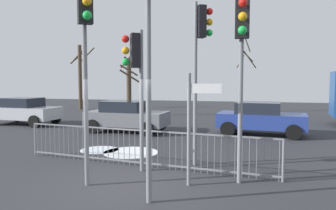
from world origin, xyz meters
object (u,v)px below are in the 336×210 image
Objects in this scene: traffic_light_mid_left at (242,47)px; car_silver_mid at (24,111)px; traffic_light_foreground_right at (152,15)px; bare_tree_left at (80,75)px; bare_tree_centre at (130,84)px; traffic_light_rear_left at (85,36)px; car_grey_trailing at (126,116)px; traffic_light_rear_right at (200,47)px; direction_sign_post at (192,123)px; traffic_light_mid_right at (136,68)px; car_blue_near at (260,118)px; bare_tree_right at (242,75)px.

traffic_light_mid_left is 14.41m from car_silver_mid.
traffic_light_foreground_right reaches higher than traffic_light_mid_left.
traffic_light_mid_left is 21.52m from bare_tree_left.
traffic_light_rear_left is at bearing -74.23° from bare_tree_centre.
traffic_light_rear_right is at bearing -46.76° from car_grey_trailing.
bare_tree_left is (-1.35, 9.08, 2.04)m from car_silver_mid.
traffic_light_rear_left reaches higher than traffic_light_mid_left.
traffic_light_rear_left is 3.11m from direction_sign_post.
traffic_light_mid_left is at bearing -130.16° from traffic_light_mid_right.
traffic_light_mid_right is 0.97× the size of car_grey_trailing.
car_silver_mid is (-12.53, 0.59, 0.00)m from car_blue_near.
traffic_light_mid_right is 11.84m from car_silver_mid.
car_silver_mid is at bearing 174.22° from car_grey_trailing.
car_blue_near is 0.76× the size of bare_tree_left.
traffic_light_rear_left is at bearing -164.49° from direction_sign_post.
bare_tree_left is (-13.88, 9.68, 2.04)m from car_blue_near.
bare_tree_right is at bearing 44.26° from car_silver_mid.
traffic_light_mid_right is (-1.09, 2.20, -0.95)m from traffic_light_foreground_right.
traffic_light_mid_right is at bearing -98.89° from bare_tree_right.
traffic_light_foreground_right is 2.40m from traffic_light_mid_left.
bare_tree_centre is (-4.67, 12.67, -0.61)m from traffic_light_mid_right.
traffic_light_mid_right is at bearing -110.42° from car_blue_near.
traffic_light_mid_right is 1.78m from traffic_light_rear_left.
car_silver_mid is at bearing -175.75° from car_blue_near.
traffic_light_foreground_right is at bearing -62.05° from car_grey_trailing.
traffic_light_mid_right reaches higher than car_silver_mid.
bare_tree_centre is at bearing -110.76° from traffic_light_rear_left.
traffic_light_mid_right reaches higher than car_grey_trailing.
direction_sign_post is at bearing -146.55° from traffic_light_mid_right.
traffic_light_rear_right is at bearing -152.46° from traffic_light_foreground_right.
bare_tree_left reaches higher than traffic_light_foreground_right.
traffic_light_rear_right is 1.19× the size of car_silver_mid.
traffic_light_rear_right is 3.35m from traffic_light_foreground_right.
car_grey_trailing is (-6.15, -0.57, 0.00)m from car_blue_near.
bare_tree_left reaches higher than bare_tree_centre.
traffic_light_mid_right is 19.50m from bare_tree_left.
direction_sign_post is (0.08, -1.96, -1.93)m from traffic_light_rear_right.
traffic_light_rear_left is 14.79m from bare_tree_centre.
traffic_light_mid_right is at bearing -58.04° from bare_tree_left.
traffic_light_rear_left is at bearing -61.87° from bare_tree_left.
bare_tree_centre is (-5.76, 14.87, -1.56)m from traffic_light_foreground_right.
traffic_light_foreground_right reaches higher than car_grey_trailing.
car_silver_mid is at bearing 21.27° from traffic_light_mid_right.
traffic_light_mid_right is at bearing -69.75° from bare_tree_centre.
car_grey_trailing is 13.00m from bare_tree_left.
traffic_light_rear_left is at bearing -109.82° from car_blue_near.
car_grey_trailing is (-4.24, 7.16, -0.73)m from direction_sign_post.
traffic_light_foreground_right is at bearing -38.79° from car_silver_mid.
bare_tree_right is at bearing 68.35° from car_grey_trailing.
traffic_light_mid_right is 17.14m from bare_tree_right.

